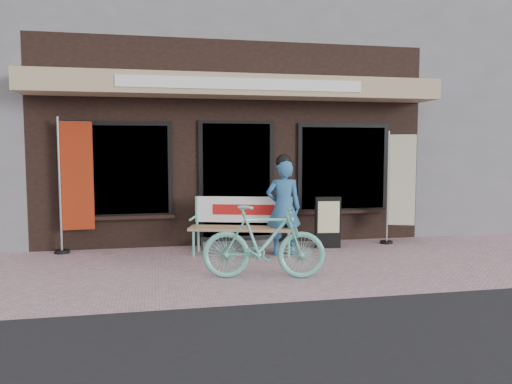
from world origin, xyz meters
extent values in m
plane|color=#C99AA4|center=(0.00, 0.00, 0.00)|extent=(70.00, 70.00, 0.00)
cube|color=black|center=(0.00, 5.00, 1.80)|extent=(7.00, 6.00, 3.60)
cube|color=slate|center=(0.00, 5.00, 4.80)|extent=(7.00, 6.00, 2.40)
cube|color=tan|center=(0.00, 1.65, 2.75)|extent=(7.00, 0.80, 0.35)
cube|color=white|center=(0.00, 1.24, 2.75)|extent=(4.00, 0.02, 0.18)
cube|color=black|center=(0.00, 1.98, 1.10)|extent=(1.20, 0.06, 2.10)
cube|color=black|center=(0.00, 1.97, 1.10)|extent=(1.35, 0.04, 2.20)
cube|color=black|center=(-2.00, 1.98, 1.35)|extent=(1.60, 0.06, 1.50)
cube|color=black|center=(2.00, 1.98, 1.35)|extent=(1.60, 0.06, 1.50)
cube|color=black|center=(-2.00, 1.97, 1.35)|extent=(1.75, 0.04, 1.65)
cube|color=black|center=(2.00, 1.97, 1.35)|extent=(1.75, 0.04, 1.65)
cube|color=black|center=(-2.00, 1.92, 0.55)|extent=(1.80, 0.18, 0.06)
cube|color=black|center=(2.00, 1.92, 0.55)|extent=(1.80, 0.18, 0.06)
cube|color=#59595B|center=(0.00, 1.75, 0.07)|extent=(1.30, 0.45, 0.15)
cylinder|color=#61BEA9|center=(-0.84, 1.13, 0.20)|extent=(0.05, 0.05, 0.40)
cylinder|color=#61BEA9|center=(-0.73, 1.49, 0.20)|extent=(0.05, 0.05, 0.40)
cylinder|color=#61BEA9|center=(0.62, 0.70, 0.20)|extent=(0.05, 0.05, 0.40)
cylinder|color=#61BEA9|center=(0.72, 1.06, 0.20)|extent=(0.05, 0.05, 0.40)
cube|color=tan|center=(-0.06, 1.09, 0.43)|extent=(1.76, 0.89, 0.05)
cylinder|color=#61BEA9|center=(-0.75, 1.50, 0.66)|extent=(0.05, 0.05, 0.52)
cylinder|color=#61BEA9|center=(0.74, 1.06, 0.66)|extent=(0.05, 0.05, 0.52)
cube|color=white|center=(0.00, 1.29, 0.71)|extent=(1.56, 0.49, 0.43)
cube|color=#B21414|center=(-0.01, 1.27, 0.71)|extent=(0.98, 0.30, 0.17)
cylinder|color=#61BEA9|center=(-0.83, 1.32, 0.59)|extent=(0.15, 0.41, 0.04)
cylinder|color=#61BEA9|center=(0.71, 0.87, 0.59)|extent=(0.15, 0.41, 0.04)
imported|color=#2B6397|center=(0.59, 0.94, 0.77)|extent=(0.61, 0.45, 1.53)
sphere|color=black|center=(0.59, 0.94, 1.50)|extent=(0.28, 0.28, 0.25)
imported|color=#61BEA9|center=(-0.03, -0.42, 0.49)|extent=(1.68, 0.79, 0.98)
cylinder|color=gray|center=(-2.94, 1.79, 1.11)|extent=(0.04, 0.04, 2.23)
cylinder|color=gray|center=(-2.69, 1.81, 2.14)|extent=(0.51, 0.06, 0.02)
cube|color=maroon|center=(-2.67, 1.81, 1.26)|extent=(0.51, 0.07, 1.77)
cylinder|color=black|center=(-2.94, 1.79, 0.03)|extent=(0.26, 0.26, 0.05)
cylinder|color=gray|center=(2.67, 1.50, 1.01)|extent=(0.04, 0.04, 2.03)
cylinder|color=gray|center=(2.88, 1.42, 1.95)|extent=(0.44, 0.19, 0.02)
cube|color=beige|center=(2.90, 1.41, 1.15)|extent=(0.44, 0.19, 1.61)
cylinder|color=black|center=(2.67, 1.50, 0.02)|extent=(0.29, 0.29, 0.05)
cube|color=black|center=(1.49, 1.34, 0.44)|extent=(0.45, 0.12, 0.89)
cube|color=beige|center=(1.48, 1.29, 0.54)|extent=(0.38, 0.06, 0.54)
camera|label=1|loc=(-1.42, -6.75, 1.72)|focal=35.00mm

